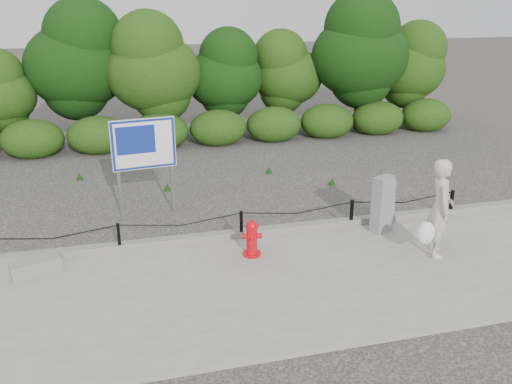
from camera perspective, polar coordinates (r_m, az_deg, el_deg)
The scene contains 10 objects.
ground at distance 11.54m, azimuth -1.54°, elevation -5.16°, with size 90.00×90.00×0.00m, color #2D2B28.
sidewalk at distance 9.80m, azimuth 1.15°, elevation -9.84°, with size 14.00×4.00×0.08m, color gray.
curb at distance 11.52m, azimuth -1.61°, elevation -4.38°, with size 14.00×0.22×0.14m, color slate.
chain_barrier at distance 11.35m, azimuth -1.56°, elevation -3.08°, with size 10.06×0.06×0.60m.
treeline at distance 19.42m, azimuth -6.25°, elevation 13.16°, with size 20.27×3.88×4.93m.
fire_hydrant at distance 10.60m, azimuth -0.43°, elevation -4.92°, with size 0.42×0.44×0.76m.
pedestrian at distance 11.01m, azimuth 18.73°, elevation -1.75°, with size 0.87×0.83×1.95m.
concrete_block at distance 10.81m, azimuth -22.14°, elevation -7.35°, with size 0.88×0.31×0.28m, color gray.
utility_cabinet at distance 11.89m, azimuth 13.22°, elevation -1.25°, with size 0.54×0.44×1.36m.
advertising_sign at distance 12.52m, azimuth -11.74°, elevation 4.52°, with size 1.45×0.27×2.32m.
Camera 1 is at (-2.32, -10.14, 4.98)m, focal length 38.00 mm.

